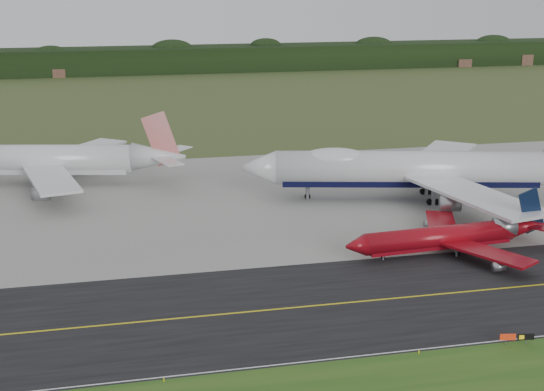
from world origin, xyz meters
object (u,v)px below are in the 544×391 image
(jet_ba_747, at_px, (423,169))
(taxiway_sign, at_px, (517,337))
(jet_red_737, at_px, (451,237))
(jet_star_tail, at_px, (47,160))

(jet_ba_747, distance_m, taxiway_sign, 65.24)
(jet_red_737, height_order, taxiway_sign, jet_red_737)
(jet_red_737, relative_size, taxiway_sign, 8.72)
(jet_ba_747, distance_m, jet_red_737, 31.78)
(jet_red_737, distance_m, taxiway_sign, 33.53)
(jet_red_737, bearing_deg, jet_ba_747, 75.47)
(jet_ba_747, bearing_deg, jet_star_tail, 159.01)
(jet_red_737, bearing_deg, taxiway_sign, -100.67)
(jet_ba_747, bearing_deg, taxiway_sign, -102.54)
(jet_red_737, height_order, jet_star_tail, jet_star_tail)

